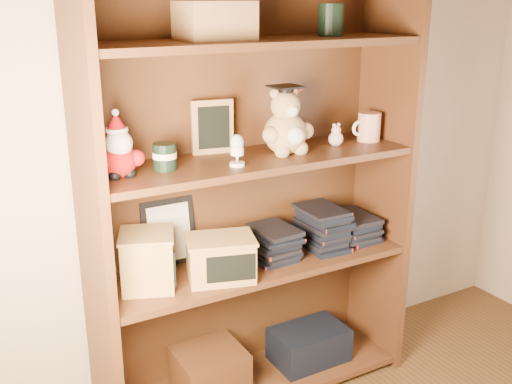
# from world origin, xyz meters

# --- Properties ---
(bookcase) EXTENTS (1.20, 0.35, 1.60)m
(bookcase) POSITION_xyz_m (0.03, 1.36, 0.78)
(bookcase) COLOR #4E2B16
(bookcase) RESTS_ON ground
(shelf_lower) EXTENTS (1.14, 0.33, 0.02)m
(shelf_lower) POSITION_xyz_m (0.04, 1.30, 0.54)
(shelf_lower) COLOR #4E2B16
(shelf_lower) RESTS_ON ground
(shelf_upper) EXTENTS (1.14, 0.33, 0.02)m
(shelf_upper) POSITION_xyz_m (0.04, 1.30, 0.94)
(shelf_upper) COLOR #4E2B16
(shelf_upper) RESTS_ON ground
(santa_plush) EXTENTS (0.15, 0.11, 0.22)m
(santa_plush) POSITION_xyz_m (-0.45, 1.30, 1.03)
(santa_plush) COLOR #A50F0F
(santa_plush) RESTS_ON shelf_upper
(teachers_tin) EXTENTS (0.08, 0.08, 0.09)m
(teachers_tin) POSITION_xyz_m (-0.30, 1.30, 0.99)
(teachers_tin) COLOR black
(teachers_tin) RESTS_ON shelf_upper
(chalkboard_plaque) EXTENTS (0.15, 0.09, 0.19)m
(chalkboard_plaque) POSITION_xyz_m (-0.08, 1.42, 1.04)
(chalkboard_plaque) COLOR #9E7547
(chalkboard_plaque) RESTS_ON shelf_upper
(egg_cup) EXTENTS (0.05, 0.05, 0.11)m
(egg_cup) POSITION_xyz_m (-0.08, 1.23, 1.01)
(egg_cup) COLOR white
(egg_cup) RESTS_ON shelf_upper
(grad_teddy_bear) EXTENTS (0.20, 0.17, 0.25)m
(grad_teddy_bear) POSITION_xyz_m (0.15, 1.30, 1.04)
(grad_teddy_bear) COLOR tan
(grad_teddy_bear) RESTS_ON shelf_upper
(pink_figurine) EXTENTS (0.06, 0.06, 0.09)m
(pink_figurine) POSITION_xyz_m (0.38, 1.30, 0.98)
(pink_figurine) COLOR beige
(pink_figurine) RESTS_ON shelf_upper
(teacher_mug) EXTENTS (0.12, 0.09, 0.11)m
(teacher_mug) POSITION_xyz_m (0.53, 1.30, 1.00)
(teacher_mug) COLOR silver
(teacher_mug) RESTS_ON shelf_upper
(certificate_frame) EXTENTS (0.20, 0.05, 0.25)m
(certificate_frame) POSITION_xyz_m (-0.25, 1.44, 0.67)
(certificate_frame) COLOR black
(certificate_frame) RESTS_ON shelf_lower
(treats_box) EXTENTS (0.23, 0.23, 0.19)m
(treats_box) POSITION_xyz_m (-0.38, 1.30, 0.65)
(treats_box) COLOR tan
(treats_box) RESTS_ON shelf_lower
(pencils_box) EXTENTS (0.27, 0.23, 0.15)m
(pencils_box) POSITION_xyz_m (-0.14, 1.24, 0.63)
(pencils_box) COLOR tan
(pencils_box) RESTS_ON shelf_lower
(book_stack_left) EXTENTS (0.14, 0.20, 0.13)m
(book_stack_left) POSITION_xyz_m (0.11, 1.30, 0.61)
(book_stack_left) COLOR black
(book_stack_left) RESTS_ON shelf_lower
(book_stack_mid) EXTENTS (0.14, 0.20, 0.16)m
(book_stack_mid) POSITION_xyz_m (0.33, 1.30, 0.63)
(book_stack_mid) COLOR black
(book_stack_mid) RESTS_ON shelf_lower
(book_stack_right) EXTENTS (0.14, 0.20, 0.10)m
(book_stack_right) POSITION_xyz_m (0.49, 1.30, 0.60)
(book_stack_right) COLOR black
(book_stack_right) RESTS_ON shelf_lower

